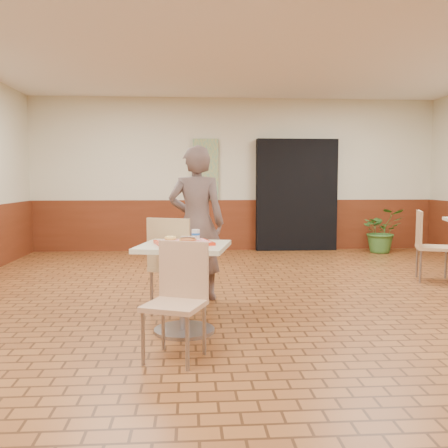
{
  "coord_description": "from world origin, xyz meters",
  "views": [
    {
      "loc": [
        -0.92,
        -4.9,
        1.39
      ],
      "look_at": [
        -0.57,
        0.09,
        0.95
      ],
      "focal_mm": 40.0,
      "sensor_mm": 36.0,
      "label": 1
    }
  ],
  "objects": [
    {
      "name": "wainscot_band",
      "position": [
        0.0,
        0.0,
        0.5
      ],
      "size": [
        8.0,
        10.0,
        1.0
      ],
      "color": "#5A2411",
      "rests_on": "ground"
    },
    {
      "name": "paper_cup",
      "position": [
        -0.86,
        -0.32,
        0.89
      ],
      "size": [
        0.08,
        0.08,
        0.09
      ],
      "rotation": [
        0.0,
        0.0,
        0.2
      ],
      "color": "silver",
      "rests_on": "serving_tray"
    },
    {
      "name": "chair_second_left",
      "position": [
        2.38,
        1.75,
        0.54
      ],
      "size": [
        0.57,
        0.57,
        0.97
      ],
      "rotation": [
        0.0,
        0.0,
        1.25
      ],
      "color": "tan",
      "rests_on": "ground"
    },
    {
      "name": "chair_main_back",
      "position": [
        -1.08,
        0.22,
        0.56
      ],
      "size": [
        0.61,
        0.61,
        1.01
      ],
      "rotation": [
        0.0,
        0.0,
        2.73
      ],
      "color": "tan",
      "rests_on": "ground"
    },
    {
      "name": "ring_donut",
      "position": [
        -1.1,
        -0.32,
        0.86
      ],
      "size": [
        0.14,
        0.14,
        0.03
      ],
      "primitive_type": "torus",
      "rotation": [
        0.0,
        0.0,
        -0.27
      ],
      "color": "#EEC057",
      "rests_on": "serving_tray"
    },
    {
      "name": "promo_poster",
      "position": [
        -0.6,
        4.94,
        1.6
      ],
      "size": [
        0.5,
        0.03,
        1.2
      ],
      "primitive_type": "cube",
      "color": "gray",
      "rests_on": "wainscot_band"
    },
    {
      "name": "serving_tray",
      "position": [
        -0.97,
        -0.41,
        0.83
      ],
      "size": [
        0.49,
        0.38,
        0.03
      ],
      "rotation": [
        0.0,
        0.0,
        0.26
      ],
      "color": "red",
      "rests_on": "main_table"
    },
    {
      "name": "main_table",
      "position": [
        -0.97,
        -0.41,
        0.55
      ],
      "size": [
        0.77,
        0.77,
        0.81
      ],
      "rotation": [
        0.0,
        0.0,
        -0.21
      ],
      "color": "beige",
      "rests_on": "ground"
    },
    {
      "name": "chair_main_front",
      "position": [
        -1.01,
        -1.05,
        0.51
      ],
      "size": [
        0.54,
        0.54,
        0.91
      ],
      "rotation": [
        0.0,
        0.0,
        -0.38
      ],
      "color": "tan",
      "rests_on": "ground"
    },
    {
      "name": "customer",
      "position": [
        -0.84,
        0.88,
        0.89
      ],
      "size": [
        0.69,
        0.49,
        1.79
      ],
      "primitive_type": "imported",
      "rotation": [
        0.0,
        0.0,
        3.04
      ],
      "color": "brown",
      "rests_on": "ground"
    },
    {
      "name": "long_john_donut",
      "position": [
        -0.93,
        -0.47,
        0.87
      ],
      "size": [
        0.17,
        0.12,
        0.05
      ],
      "rotation": [
        0.0,
        0.0,
        -0.3
      ],
      "color": "#BE6F37",
      "rests_on": "serving_tray"
    },
    {
      "name": "corridor_doorway",
      "position": [
        1.2,
        4.88,
        1.1
      ],
      "size": [
        1.6,
        0.22,
        2.2
      ],
      "primitive_type": "cube",
      "color": "black",
      "rests_on": "ground"
    },
    {
      "name": "potted_plant",
      "position": [
        2.77,
        4.4,
        0.43
      ],
      "size": [
        0.81,
        0.71,
        0.86
      ],
      "primitive_type": "imported",
      "rotation": [
        0.0,
        0.0,
        -0.05
      ],
      "color": "#3A6D2B",
      "rests_on": "ground"
    },
    {
      "name": "room_shell",
      "position": [
        0.0,
        0.0,
        1.5
      ],
      "size": [
        8.01,
        10.01,
        3.01
      ],
      "color": "brown",
      "rests_on": "ground"
    }
  ]
}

